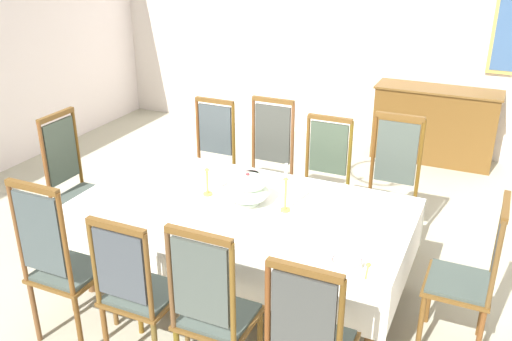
{
  "coord_description": "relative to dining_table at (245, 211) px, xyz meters",
  "views": [
    {
      "loc": [
        1.6,
        -3.4,
        2.64
      ],
      "look_at": [
        0.06,
        -0.0,
        1.01
      ],
      "focal_mm": 39.32,
      "sensor_mm": 36.0,
      "label": 1
    }
  ],
  "objects": [
    {
      "name": "spoon_primary",
      "position": [
        -0.26,
        0.46,
        0.08
      ],
      "size": [
        0.05,
        0.18,
        0.01
      ],
      "rotation": [
        0.0,
        0.0,
        -0.16
      ],
      "color": "gold",
      "rests_on": "tablecloth"
    },
    {
      "name": "tablecloth",
      "position": [
        0.0,
        0.0,
        -0.03
      ],
      "size": [
        2.42,
        1.24,
        0.4
      ],
      "color": "white",
      "rests_on": "dining_table"
    },
    {
      "name": "chair_north_c",
      "position": [
        0.27,
        1.01,
        -0.11
      ],
      "size": [
        0.44,
        0.42,
        1.14
      ],
      "rotation": [
        0.0,
        0.0,
        3.14
      ],
      "color": "brown",
      "rests_on": "ground"
    },
    {
      "name": "chair_head_west",
      "position": [
        -1.61,
        -0.0,
        -0.08
      ],
      "size": [
        0.42,
        0.44,
        1.23
      ],
      "rotation": [
        0.0,
        0.0,
        -1.57
      ],
      "color": "brown",
      "rests_on": "ground"
    },
    {
      "name": "bowl_near_right",
      "position": [
        0.92,
        -0.5,
        0.09
      ],
      "size": [
        0.19,
        0.19,
        0.04
      ],
      "color": "silver",
      "rests_on": "tablecloth"
    },
    {
      "name": "chair_north_a",
      "position": [
        -0.86,
        1.02,
        -0.1
      ],
      "size": [
        0.44,
        0.42,
        1.16
      ],
      "rotation": [
        0.0,
        0.0,
        3.14
      ],
      "color": "brown",
      "rests_on": "ground"
    },
    {
      "name": "ground",
      "position": [
        0.0,
        0.07,
        -0.72
      ],
      "size": [
        7.23,
        7.18,
        0.04
      ],
      "primitive_type": "cube",
      "color": "#ADAA92"
    },
    {
      "name": "bowl_near_left",
      "position": [
        -0.15,
        0.44,
        0.09
      ],
      "size": [
        0.15,
        0.15,
        0.04
      ],
      "color": "silver",
      "rests_on": "tablecloth"
    },
    {
      "name": "chair_south_c",
      "position": [
        0.27,
        -1.02,
        -0.09
      ],
      "size": [
        0.44,
        0.42,
        1.18
      ],
      "color": "brown",
      "rests_on": "ground"
    },
    {
      "name": "chair_head_east",
      "position": [
        1.6,
        -0.0,
        -0.11
      ],
      "size": [
        0.42,
        0.44,
        1.13
      ],
      "rotation": [
        0.0,
        0.0,
        1.57
      ],
      "color": "brown",
      "rests_on": "ground"
    },
    {
      "name": "chair_south_a",
      "position": [
        -0.86,
        -1.02,
        -0.07
      ],
      "size": [
        0.44,
        0.42,
        1.23
      ],
      "color": "brown",
      "rests_on": "ground"
    },
    {
      "name": "candlestick_east",
      "position": [
        0.32,
        -0.0,
        0.22
      ],
      "size": [
        0.07,
        0.07,
        0.37
      ],
      "color": "gold",
      "rests_on": "tablecloth"
    },
    {
      "name": "soup_tureen",
      "position": [
        0.02,
        -0.0,
        0.19
      ],
      "size": [
        0.32,
        0.32,
        0.25
      ],
      "color": "silver",
      "rests_on": "tablecloth"
    },
    {
      "name": "spoon_secondary",
      "position": [
        1.04,
        -0.47,
        0.08
      ],
      "size": [
        0.04,
        0.18,
        0.01
      ],
      "rotation": [
        0.0,
        0.0,
        0.14
      ],
      "color": "gold",
      "rests_on": "tablecloth"
    },
    {
      "name": "chair_north_d",
      "position": [
        0.87,
        1.02,
        -0.07
      ],
      "size": [
        0.44,
        0.42,
        1.23
      ],
      "rotation": [
        0.0,
        0.0,
        3.14
      ],
      "color": "brown",
      "rests_on": "ground"
    },
    {
      "name": "candlestick_west",
      "position": [
        -0.32,
        -0.0,
        0.2
      ],
      "size": [
        0.07,
        0.07,
        0.33
      ],
      "color": "gold",
      "rests_on": "tablecloth"
    },
    {
      "name": "chair_south_d",
      "position": [
        0.87,
        -1.01,
        -0.11
      ],
      "size": [
        0.44,
        0.42,
        1.13
      ],
      "color": "brown",
      "rests_on": "ground"
    },
    {
      "name": "chair_south_b",
      "position": [
        -0.26,
        -1.01,
        -0.12
      ],
      "size": [
        0.44,
        0.42,
        1.1
      ],
      "color": "brown",
      "rests_on": "ground"
    },
    {
      "name": "dining_table",
      "position": [
        0.0,
        0.0,
        0.0
      ],
      "size": [
        2.4,
        1.22,
        0.76
      ],
      "color": "brown",
      "rests_on": "ground"
    },
    {
      "name": "back_wall",
      "position": [
        0.0,
        3.7,
        1.04
      ],
      "size": [
        7.23,
        0.08,
        3.47
      ],
      "primitive_type": "cube",
      "color": "silver",
      "rests_on": "ground"
    },
    {
      "name": "sideboard",
      "position": [
        0.91,
        3.38,
        -0.24
      ],
      "size": [
        1.44,
        0.48,
        0.9
      ],
      "rotation": [
        0.0,
        0.0,
        3.14
      ],
      "color": "brown",
      "rests_on": "ground"
    },
    {
      "name": "chair_north_b",
      "position": [
        -0.26,
        1.02,
        -0.07
      ],
      "size": [
        0.44,
        0.42,
        1.23
      ],
      "rotation": [
        0.0,
        0.0,
        3.14
      ],
      "color": "brown",
      "rests_on": "ground"
    }
  ]
}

